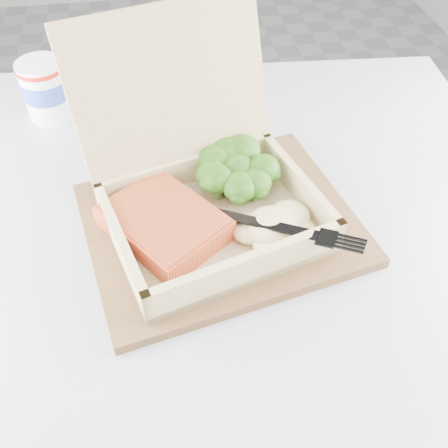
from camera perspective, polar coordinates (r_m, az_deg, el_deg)
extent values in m
cylinder|color=black|center=(1.23, 0.46, -23.52)|extent=(0.43, 0.43, 0.02)
cylinder|color=black|center=(0.93, 0.59, -16.55)|extent=(0.08, 0.08, 0.70)
cube|color=#A6A7AF|center=(0.62, 0.84, -1.47)|extent=(0.85, 0.85, 0.03)
cube|color=brown|center=(0.61, -0.42, 0.03)|extent=(0.36, 0.31, 0.01)
cube|color=tan|center=(0.59, -0.99, -0.38)|extent=(0.27, 0.24, 0.01)
cube|color=tan|center=(0.55, -11.59, -2.69)|extent=(0.06, 0.18, 0.05)
cube|color=tan|center=(0.61, 8.52, 4.01)|extent=(0.06, 0.18, 0.05)
cube|color=tan|center=(0.52, 2.84, -5.23)|extent=(0.23, 0.07, 0.05)
cube|color=tan|center=(0.63, -4.21, 5.88)|extent=(0.23, 0.07, 0.05)
cube|color=tan|center=(0.60, -6.06, 15.35)|extent=(0.24, 0.13, 0.17)
cube|color=orange|center=(0.57, -6.88, 0.11)|extent=(0.16, 0.17, 0.03)
ellipsoid|color=#CBB683|center=(0.56, 5.57, -0.25)|extent=(0.10, 0.08, 0.03)
cube|color=black|center=(0.56, -1.23, 1.86)|extent=(0.11, 0.08, 0.02)
cube|color=black|center=(0.54, 7.34, -0.84)|extent=(0.06, 0.05, 0.01)
cylinder|color=white|center=(0.81, -19.68, 14.26)|extent=(0.07, 0.07, 0.09)
cylinder|color=#2C4BB2|center=(0.81, -19.76, 14.52)|extent=(0.07, 0.07, 0.03)
cylinder|color=red|center=(0.80, -20.34, 16.42)|extent=(0.07, 0.07, 0.01)
cube|color=white|center=(0.73, 0.42, 9.00)|extent=(0.12, 0.15, 0.00)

